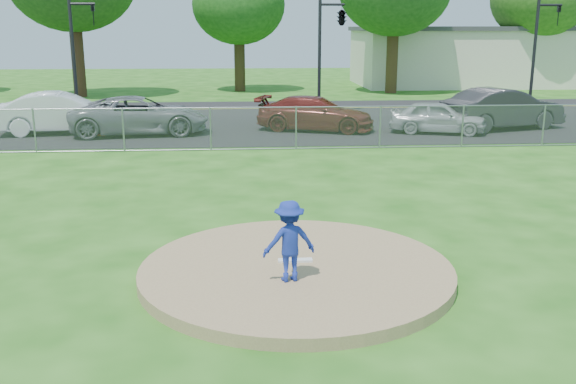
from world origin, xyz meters
name	(u,v)px	position (x,y,z in m)	size (l,w,h in m)	color
ground	(270,161)	(0.00, 10.00, 0.00)	(120.00, 120.00, 0.00)	#1E5713
pitchers_mound	(296,271)	(0.00, 0.00, 0.10)	(5.40, 5.40, 0.20)	#947651
pitching_rubber	(295,260)	(0.00, 0.20, 0.22)	(0.60, 0.15, 0.04)	white
chain_link_fence	(268,129)	(0.00, 12.00, 0.75)	(40.00, 0.06, 1.50)	gray
parking_lot	(264,130)	(0.00, 16.50, 0.01)	(50.00, 8.00, 0.01)	black
street	(259,109)	(0.00, 24.00, 0.00)	(60.00, 7.00, 0.01)	black
commercial_building	(465,56)	(16.00, 38.00, 2.16)	(16.40, 9.40, 4.30)	beige
traffic_signal_left	(78,46)	(-8.76, 22.00, 3.36)	(1.28, 0.20, 5.60)	black
traffic_signal_center	(339,19)	(3.97, 22.00, 4.61)	(1.42, 2.48, 5.60)	black
traffic_signal_right	(539,45)	(14.24, 22.00, 3.36)	(1.28, 0.20, 5.60)	black
pitcher	(289,241)	(-0.17, -0.64, 0.87)	(0.86, 0.49, 1.33)	navy
traffic_cone	(100,126)	(-6.55, 15.54, 0.38)	(0.38, 0.38, 0.73)	#DA4C0B
parked_car_white	(62,113)	(-8.17, 16.22, 0.84)	(1.76, 5.05, 1.67)	white
parked_car_gray	(140,115)	(-5.02, 15.77, 0.77)	(2.53, 5.49, 1.53)	slate
parked_car_darkred	(315,114)	(2.16, 16.23, 0.72)	(1.99, 4.89, 1.42)	maroon
parked_car_pearl	(438,117)	(7.06, 15.18, 0.66)	(1.55, 3.84, 1.31)	#B8BBBD
parked_car_charcoal	(503,109)	(10.14, 16.08, 0.87)	(1.82, 5.23, 1.72)	#2A2A2C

